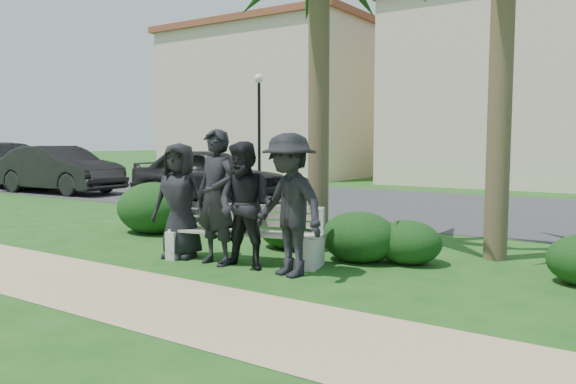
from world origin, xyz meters
name	(u,v)px	position (x,y,z in m)	size (l,w,h in m)	color
ground	(258,267)	(0.00, 0.00, 0.00)	(160.00, 160.00, 0.00)	#164A15
footpath	(155,299)	(0.00, -1.80, 0.00)	(30.00, 1.60, 0.01)	tan
asphalt_street	(452,208)	(0.00, 8.00, 0.00)	(160.00, 8.00, 0.01)	#2D2D30
stucco_bldg_left	(283,102)	(-12.00, 18.00, 3.66)	(10.40, 8.40, 7.30)	beige
stucco_bldg_right	(509,91)	(-1.00, 18.00, 3.66)	(8.40, 8.40, 7.30)	beige
street_lamp	(259,109)	(-9.00, 12.00, 2.94)	(0.36, 0.36, 4.29)	black
park_bench	(245,237)	(-0.36, 0.17, 0.34)	(2.28, 1.01, 0.76)	#A79D8C
man_a	(180,201)	(-1.31, -0.10, 0.81)	(0.80, 0.52, 1.63)	black
man_b	(216,197)	(-0.58, -0.15, 0.91)	(0.66, 0.43, 1.81)	black
man_c	(245,206)	(-0.10, -0.15, 0.83)	(0.80, 0.63, 1.65)	black
man_d	(289,205)	(0.58, -0.14, 0.88)	(1.13, 0.65, 1.75)	black
hedge_a	(154,207)	(-3.30, 1.24, 0.47)	(1.45, 1.20, 0.95)	black
hedge_c	(291,225)	(-0.40, 1.38, 0.36)	(1.11, 0.92, 0.73)	black
hedge_d	(359,236)	(0.91, 1.11, 0.35)	(1.09, 0.90, 0.71)	black
hedge_e	(408,241)	(1.52, 1.34, 0.30)	(0.93, 0.77, 0.61)	black
car_a	(209,175)	(-5.92, 5.62, 0.75)	(1.77, 4.40, 1.50)	black
car_b	(60,170)	(-11.82, 5.06, 0.76)	(1.60, 4.59, 1.51)	black
car_c	(9,165)	(-15.66, 5.55, 0.81)	(2.27, 5.59, 1.62)	black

